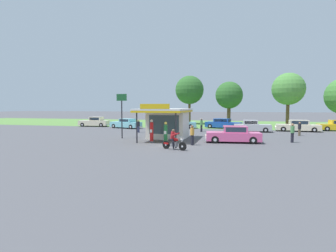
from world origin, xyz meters
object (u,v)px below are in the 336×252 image
Objects in this scene: parked_car_back_row_centre_left at (179,124)px; parked_car_back_row_far_left at (223,124)px; motorcycle_with_rider at (174,141)px; bystander_leaning_by_kiosk at (299,129)px; bystander_strolling_foreground at (201,125)px; bystander_chatting_near_pumps at (138,126)px; featured_classic_sedan at (233,135)px; parked_car_back_row_far_right at (95,122)px; bystander_admiring_sedan at (192,135)px; parked_car_back_row_centre at (252,127)px; gas_pump_offside at (166,133)px; roadside_pole_sign at (122,108)px; parked_car_back_row_right at (126,124)px; gas_pump_nearside at (152,132)px; bystander_standing_back_lot at (292,132)px; parked_car_second_row_spare at (298,126)px.

parked_car_back_row_centre_left reaches higher than parked_car_back_row_far_left.
motorcycle_with_rider reaches higher than bystander_leaning_by_kiosk.
bystander_leaning_by_kiosk reaches higher than parked_car_back_row_far_left.
bystander_chatting_near_pumps is at bearing -159.42° from bystander_strolling_foreground.
motorcycle_with_rider is at bearing -129.72° from featured_classic_sedan.
parked_car_back_row_far_right is at bearing -176.63° from parked_car_back_row_far_left.
bystander_admiring_sedan is at bearing -74.60° from parked_car_back_row_centre_left.
featured_classic_sedan reaches higher than parked_car_back_row_centre.
bystander_admiring_sedan is (-1.77, -18.80, 0.22)m from parked_car_back_row_far_left.
parked_car_back_row_far_left is (-1.64, 16.19, -0.01)m from featured_classic_sedan.
gas_pump_offside reaches higher than motorcycle_with_rider.
parked_car_back_row_far_left is 18.88m from bystander_admiring_sedan.
parked_car_back_row_centre_left is (-3.79, 20.06, 0.05)m from motorcycle_with_rider.
bystander_strolling_foreground is 0.38× the size of roadside_pole_sign.
gas_pump_offside reaches higher than parked_car_back_row_centre.
bystander_chatting_near_pumps is at bearing -54.47° from parked_car_back_row_right.
bystander_chatting_near_pumps reaches higher than parked_car_back_row_centre.
gas_pump_offside is 4.01m from motorcycle_with_rider.
bystander_strolling_foreground is at bearing 74.22° from gas_pump_nearside.
gas_pump_offside is at bearing -0.00° from gas_pump_nearside.
bystander_strolling_foreground is at bearing -111.19° from parked_car_back_row_far_left.
bystander_standing_back_lot is at bearing -41.80° from bystander_strolling_foreground.
parked_car_back_row_centre_left is 3.28× the size of bystander_admiring_sedan.
parked_car_back_row_centre is 10.52m from bystander_standing_back_lot.
parked_car_back_row_far_left is (21.02, 1.24, -0.03)m from parked_car_back_row_far_right.
featured_classic_sedan is at bearing 12.53° from gas_pump_nearside.
bystander_strolling_foreground is (-2.51, -6.48, 0.25)m from parked_car_back_row_far_left.
parked_car_back_row_far_right is at bearing 179.27° from parked_car_back_row_centre_left.
parked_car_back_row_centre is 2.83× the size of bystander_admiring_sedan.
bystander_admiring_sedan is (19.25, -17.56, 0.19)m from parked_car_back_row_far_right.
parked_car_back_row_far_left is at bearing 12.24° from parked_car_back_row_centre_left.
bystander_admiring_sedan is (2.61, -0.98, 0.03)m from gas_pump_offside.
parked_car_back_row_centre_left is (-2.18, 16.40, -0.18)m from gas_pump_offside.
parked_car_back_row_centre is at bearing -8.08° from parked_car_back_row_far_right.
parked_car_back_row_right is 0.94× the size of parked_car_back_row_far_left.
featured_classic_sedan is 0.91× the size of parked_car_second_row_spare.
motorcycle_with_rider is at bearing -51.11° from gas_pump_nearside.
parked_car_back_row_centre_left is at bearing 175.65° from parked_car_second_row_spare.
parked_car_back_row_far_right reaches higher than featured_classic_sedan.
parked_car_back_row_centre_left is at bearing 128.65° from bystander_strolling_foreground.
gas_pump_nearside is 0.37× the size of parked_car_second_row_spare.
parked_car_back_row_far_left is at bearing 13.09° from parked_car_back_row_right.
gas_pump_nearside is 0.43× the size of parked_car_back_row_centre.
gas_pump_nearside reaches higher than parked_car_back_row_centre.
bystander_leaning_by_kiosk is 6.59m from bystander_standing_back_lot.
parked_car_second_row_spare is at bearing -15.13° from parked_car_back_row_far_left.
parked_car_back_row_far_right is at bearing 132.69° from gas_pump_nearside.
parked_car_back_row_centre is (9.62, 13.05, -0.28)m from gas_pump_nearside.
parked_car_back_row_right is 14.85m from parked_car_back_row_far_left.
bystander_leaning_by_kiosk is (23.28, -5.21, 0.14)m from parked_car_back_row_right.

